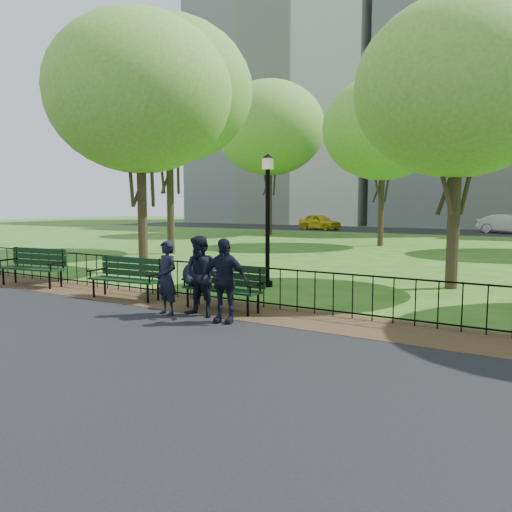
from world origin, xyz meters
The scene contains 20 objects.
ground centered at (0.00, 0.00, 0.00)m, with size 120.00×120.00×0.00m, color #2D5B18.
asphalt_path centered at (0.00, -3.40, 0.01)m, with size 60.00×9.20×0.01m, color black.
dirt_strip centered at (0.00, 1.50, 0.01)m, with size 60.00×1.60×0.01m, color #392317.
far_street centered at (0.00, 35.00, 0.01)m, with size 70.00×9.00×0.01m, color black.
iron_fence centered at (0.00, 2.00, 0.50)m, with size 24.06×0.06×1.00m.
apartment_west centered at (-22.00, 48.00, 13.00)m, with size 22.00×15.00×26.00m, color beige.
park_bench_main centered at (-0.37, 1.32, 0.66)m, with size 1.90×0.66×1.04m.
park_bench_left_a centered at (-2.70, 1.28, 0.61)m, with size 1.91×0.72×1.06m.
park_bench_left_b centered at (-6.27, 1.32, 0.64)m, with size 2.03×0.85×1.12m.
lamppost centered at (-0.73, 4.49, 1.95)m, with size 0.32×0.32×3.57m.
tree_near_w centered at (-5.69, 4.91, 5.73)m, with size 5.92×5.92×8.25m.
tree_near_e centered at (3.60, 6.79, 5.19)m, with size 5.37×5.37×7.48m.
tree_mid_w centered at (-8.95, 10.11, 7.16)m, with size 7.40×7.40×10.31m.
tree_far_c centered at (-2.09, 19.06, 6.16)m, with size 6.37×6.37×8.87m.
tree_far_w centered at (-11.90, 24.37, 7.59)m, with size 7.84×7.84×10.93m.
person_left centered at (-0.74, 0.41, 0.76)m, with size 0.55×0.36×1.51m, color black.
person_mid centered at (-0.05, 0.63, 0.82)m, with size 0.78×0.41×1.61m, color black.
person_right centered at (0.61, 0.47, 0.81)m, with size 0.94×0.38×1.60m, color black.
taxi centered at (-11.57, 32.59, 0.68)m, with size 1.58×3.94×1.34m, color gold.
sedan_silver centered at (2.90, 34.62, 0.73)m, with size 1.52×4.35×1.43m, color #9EA0A5.
Camera 1 is at (5.92, -7.17, 2.25)m, focal length 35.00 mm.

